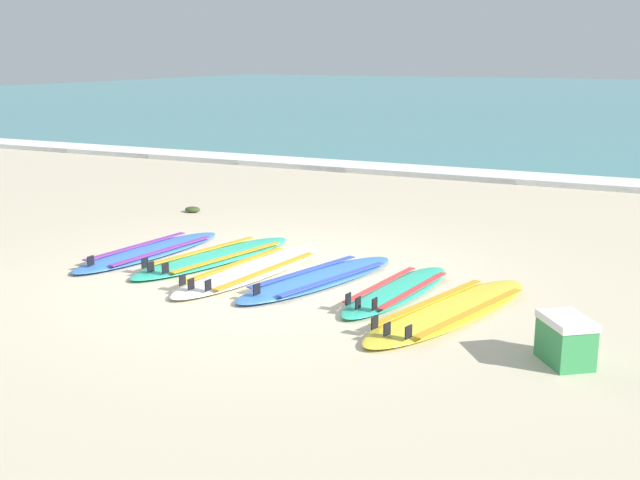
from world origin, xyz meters
The scene contains 11 objects.
ground_plane centered at (0.00, 0.00, 0.00)m, with size 80.00×80.00×0.00m, color beige.
sea centered at (0.00, 37.25, 0.05)m, with size 80.00×60.00×0.10m, color teal.
wave_foam_strip centered at (0.00, 7.76, 0.06)m, with size 80.00×1.01×0.11m, color white.
surfboard_0 centered at (-1.79, 0.30, 0.04)m, with size 0.85×2.39×0.18m.
surfboard_1 centered at (-0.93, 0.40, 0.04)m, with size 1.14×2.52×0.18m.
surfboard_2 centered at (-0.27, 0.09, 0.04)m, with size 0.92×2.52×0.18m.
surfboard_3 centered at (0.54, 0.13, 0.04)m, with size 1.21×2.40×0.18m.
surfboard_4 centered at (1.44, 0.08, 0.04)m, with size 0.76×2.09×0.18m.
surfboard_5 centered at (2.10, -0.29, 0.04)m, with size 1.30×2.61×0.18m.
cooler_box centered at (3.23, -1.04, 0.19)m, with size 0.52×0.55×0.38m.
seaweed_clump_near_shoreline centered at (-2.78, 2.62, 0.04)m, with size 0.24×0.20×0.09m, color #384723.
Camera 1 is at (3.94, -6.96, 2.36)m, focal length 43.55 mm.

